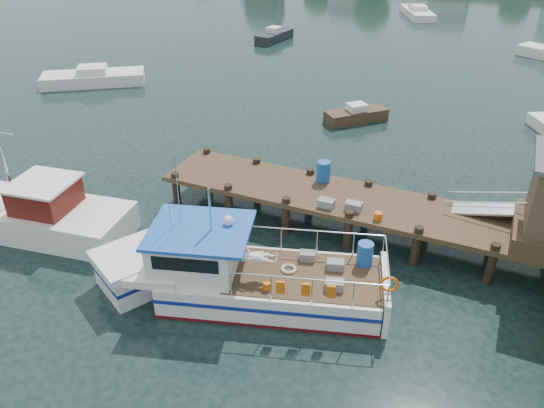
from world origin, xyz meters
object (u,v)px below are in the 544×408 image
at_px(work_boat, 28,212).
at_px(moored_d, 417,12).
at_px(moored_rowboat, 356,115).
at_px(lobster_boat, 235,275).
at_px(dock, 488,206).
at_px(moored_a, 94,78).
at_px(moored_e, 274,36).

bearing_deg(work_boat, moored_d, 74.72).
bearing_deg(moored_d, moored_rowboat, -80.20).
distance_m(lobster_boat, moored_rowboat, 16.76).
distance_m(dock, work_boat, 17.22).
height_order(work_boat, moored_d, work_boat).
height_order(moored_rowboat, moored_a, moored_a).
bearing_deg(work_boat, moored_e, 88.30).
distance_m(moored_a, moored_e, 17.87).
height_order(moored_d, moored_e, moored_e).
distance_m(dock, lobster_boat, 9.03).
bearing_deg(moored_e, lobster_boat, -71.29).
height_order(work_boat, moored_rowboat, work_boat).
distance_m(moored_rowboat, moored_e, 20.18).
height_order(dock, moored_e, dock).
distance_m(work_boat, moored_e, 32.63).
bearing_deg(moored_e, moored_rowboat, -55.53).
distance_m(work_boat, moored_d, 49.08).
xyz_separation_m(lobster_boat, work_boat, (-9.30, 0.30, -0.13)).
relative_size(moored_rowboat, moored_a, 0.50).
xyz_separation_m(moored_rowboat, moored_a, (-18.68, -0.74, 0.07)).
relative_size(dock, lobster_boat, 1.68).
relative_size(moored_a, moored_e, 1.52).
bearing_deg(moored_d, moored_e, -115.51).
bearing_deg(work_boat, dock, 8.98).
xyz_separation_m(lobster_boat, moored_rowboat, (-0.83, 16.73, -0.47)).
bearing_deg(work_boat, lobster_boat, -10.37).
bearing_deg(work_boat, moored_a, 114.54).
height_order(lobster_boat, moored_a, lobster_boat).
bearing_deg(work_boat, moored_rowboat, 54.21).
xyz_separation_m(dock, lobster_boat, (-7.06, -5.46, -1.37)).
height_order(moored_a, moored_d, moored_a).
relative_size(moored_rowboat, moored_e, 0.77).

